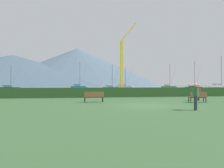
% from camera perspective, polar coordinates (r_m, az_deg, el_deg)
% --- Properties ---
extents(ground_plane, '(1000.00, 1000.00, 0.00)m').
position_cam_1_polar(ground_plane, '(15.90, 8.75, -5.89)').
color(ground_plane, '#385B33').
extents(harbor_water, '(320.00, 246.00, 0.00)m').
position_cam_1_polar(harbor_water, '(152.09, -7.93, -0.93)').
color(harbor_water, '#8C9EA3').
rests_on(harbor_water, ground_plane).
extents(hedge_line, '(80.00, 1.20, 1.25)m').
position_cam_1_polar(hedge_line, '(26.50, 1.14, -2.33)').
color(hedge_line, '#284C23').
rests_on(hedge_line, ground_plane).
extents(sailboat_slip_1, '(6.89, 2.90, 9.22)m').
position_cam_1_polar(sailboat_slip_1, '(75.39, -0.24, -1.09)').
color(sailboat_slip_1, '#236B38').
rests_on(sailboat_slip_1, harbor_water).
extents(sailboat_slip_2, '(9.45, 4.81, 10.68)m').
position_cam_1_polar(sailboat_slip_2, '(102.95, 3.43, -0.78)').
color(sailboat_slip_2, '#9E9EA3').
rests_on(sailboat_slip_2, harbor_water).
extents(sailboat_slip_5, '(8.67, 3.90, 13.00)m').
position_cam_1_polar(sailboat_slip_5, '(102.41, -9.24, -0.80)').
color(sailboat_slip_5, '#19707A').
rests_on(sailboat_slip_5, harbor_water).
extents(sailboat_slip_6, '(7.00, 2.37, 7.97)m').
position_cam_1_polar(sailboat_slip_6, '(71.84, -26.67, -1.08)').
color(sailboat_slip_6, navy).
rests_on(sailboat_slip_6, harbor_water).
extents(sailboat_slip_7, '(9.33, 4.93, 13.53)m').
position_cam_1_polar(sailboat_slip_7, '(94.37, 27.86, -0.77)').
color(sailboat_slip_7, white).
rests_on(sailboat_slip_7, harbor_water).
extents(sailboat_slip_8, '(7.13, 2.52, 10.84)m').
position_cam_1_polar(sailboat_slip_8, '(85.92, 21.82, -0.95)').
color(sailboat_slip_8, black).
rests_on(sailboat_slip_8, harbor_water).
extents(sailboat_slip_9, '(8.06, 2.88, 12.04)m').
position_cam_1_polar(sailboat_slip_9, '(104.76, 15.59, -0.81)').
color(sailboat_slip_9, '#236B38').
rests_on(sailboat_slip_9, harbor_water).
extents(park_bench_near_path, '(1.64, 0.51, 0.95)m').
position_cam_1_polar(park_bench_near_path, '(19.59, 22.81, -3.27)').
color(park_bench_near_path, brown).
rests_on(park_bench_near_path, ground_plane).
extents(park_bench_under_tree, '(1.82, 0.63, 0.95)m').
position_cam_1_polar(park_bench_under_tree, '(18.53, -5.04, -3.45)').
color(park_bench_under_tree, brown).
rests_on(park_bench_under_tree, ground_plane).
extents(person_seated_viewer, '(0.36, 0.55, 1.65)m').
position_cam_1_polar(person_seated_viewer, '(13.60, 22.27, -2.70)').
color(person_seated_viewer, '#2D3347').
rests_on(person_seated_viewer, ground_plane).
extents(person_standing_walker, '(0.36, 0.55, 1.65)m').
position_cam_1_polar(person_standing_walker, '(22.24, 22.95, -1.78)').
color(person_standing_walker, '#2D3347').
rests_on(person_standing_walker, ground_plane).
extents(dock_crane, '(5.64, 2.00, 21.03)m').
position_cam_1_polar(dock_crane, '(63.13, 2.84, 4.53)').
color(dock_crane, '#333338').
rests_on(dock_crane, ground_plane).
extents(distant_hill_west_ridge, '(349.80, 349.80, 48.96)m').
position_cam_1_polar(distant_hill_west_ridge, '(354.54, -25.87, 3.39)').
color(distant_hill_west_ridge, '#425666').
rests_on(distant_hill_west_ridge, ground_plane).
extents(distant_hill_central_peak, '(301.25, 301.25, 66.99)m').
position_cam_1_polar(distant_hill_central_peak, '(369.69, -9.69, 4.61)').
color(distant_hill_central_peak, '#4C6070').
rests_on(distant_hill_central_peak, ground_plane).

